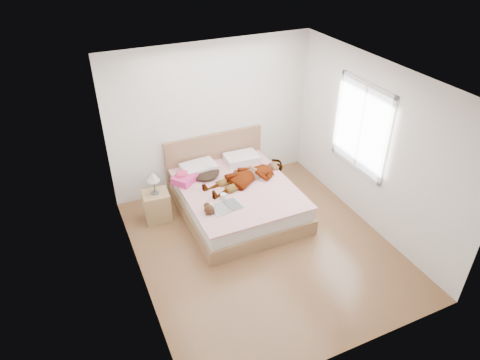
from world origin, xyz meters
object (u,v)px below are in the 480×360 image
at_px(coffee_mug, 223,196).
at_px(plush_toy, 209,209).
at_px(nightstand, 157,204).
at_px(woman, 247,174).
at_px(bed, 235,196).
at_px(towel, 184,178).
at_px(magazine, 227,207).
at_px(phone, 210,165).

height_order(coffee_mug, plush_toy, plush_toy).
distance_m(coffee_mug, plush_toy, 0.39).
bearing_deg(nightstand, woman, -9.32).
xyz_separation_m(bed, towel, (-0.73, 0.42, 0.31)).
distance_m(magazine, coffee_mug, 0.23).
relative_size(phone, magazine, 0.20).
relative_size(magazine, plush_toy, 2.27).
bearing_deg(bed, towel, 150.29).
bearing_deg(nightstand, phone, 8.86).
distance_m(coffee_mug, nightstand, 1.13).
relative_size(phone, plush_toy, 0.45).
distance_m(woman, bed, 0.42).
distance_m(towel, magazine, 1.02).
bearing_deg(plush_toy, phone, 68.00).
bearing_deg(bed, coffee_mug, -137.61).
height_order(woman, magazine, woman).
bearing_deg(towel, woman, -20.46).
height_order(phone, magazine, phone).
distance_m(woman, magazine, 0.85).
xyz_separation_m(woman, magazine, (-0.61, -0.59, -0.10)).
bearing_deg(phone, towel, 171.91).
bearing_deg(woman, plush_toy, -69.48).
xyz_separation_m(phone, plush_toy, (-0.40, -0.99, -0.13)).
bearing_deg(plush_toy, nightstand, 125.33).
distance_m(bed, coffee_mug, 0.54).
height_order(woman, coffee_mug, woman).
relative_size(woman, plush_toy, 6.88).
distance_m(bed, plush_toy, 0.90).
bearing_deg(phone, magazine, -109.28).
xyz_separation_m(magazine, plush_toy, (-0.29, -0.00, 0.06)).
bearing_deg(coffee_mug, phone, 84.29).
height_order(bed, magazine, bed).
bearing_deg(towel, bed, -29.71).
distance_m(bed, magazine, 0.69).
height_order(magazine, nightstand, nightstand).
height_order(plush_toy, nightstand, nightstand).
height_order(woman, nightstand, nightstand).
height_order(phone, plush_toy, phone).
height_order(woman, bed, bed).
bearing_deg(coffee_mug, magazine, -99.28).
bearing_deg(woman, phone, -141.42).
relative_size(magazine, nightstand, 0.58).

